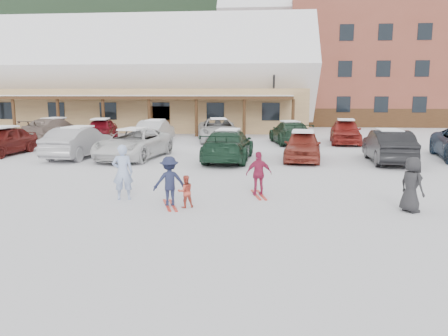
# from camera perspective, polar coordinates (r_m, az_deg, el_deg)

# --- Properties ---
(ground) EXTENTS (160.00, 160.00, 0.00)m
(ground) POSITION_cam_1_polar(r_m,az_deg,el_deg) (12.35, -1.82, -5.34)
(ground) COLOR white
(ground) RESTS_ON ground
(forested_hillside) EXTENTS (300.00, 70.00, 38.00)m
(forested_hillside) POSITION_cam_1_polar(r_m,az_deg,el_deg) (98.12, 4.53, 18.92)
(forested_hillside) COLOR black
(forested_hillside) RESTS_ON ground
(day_lodge) EXTENTS (29.12, 12.50, 10.38)m
(day_lodge) POSITION_cam_1_polar(r_m,az_deg,el_deg) (41.15, -9.70, 10.58)
(day_lodge) COLOR tan
(day_lodge) RESTS_ON ground
(alpine_hotel) EXTENTS (31.48, 14.01, 21.48)m
(alpine_hotel) POSITION_cam_1_polar(r_m,az_deg,el_deg) (51.73, 20.24, 15.13)
(alpine_hotel) COLOR brown
(alpine_hotel) RESTS_ON ground
(lamp_post) EXTENTS (0.50, 0.25, 6.09)m
(lamp_post) POSITION_cam_1_polar(r_m,az_deg,el_deg) (35.90, 6.51, 10.02)
(lamp_post) COLOR black
(lamp_post) RESTS_ON ground
(conifer_2) EXTENTS (5.28, 5.28, 12.24)m
(conifer_2) POSITION_cam_1_polar(r_m,az_deg,el_deg) (62.46, -25.66, 12.08)
(conifer_2) COLOR black
(conifer_2) RESTS_ON ground
(conifer_3) EXTENTS (3.96, 3.96, 9.18)m
(conifer_3) POSITION_cam_1_polar(r_m,az_deg,el_deg) (56.05, 10.05, 11.49)
(conifer_3) COLOR black
(conifer_3) RESTS_ON ground
(adult_skier) EXTENTS (0.70, 0.54, 1.70)m
(adult_skier) POSITION_cam_1_polar(r_m,az_deg,el_deg) (13.59, -13.09, -0.53)
(adult_skier) COLOR #A0B5E2
(adult_skier) RESTS_ON ground
(toddler_red) EXTENTS (0.56, 0.51, 0.93)m
(toddler_red) POSITION_cam_1_polar(r_m,az_deg,el_deg) (12.42, -5.06, -3.07)
(toddler_red) COLOR #C24736
(toddler_red) RESTS_ON ground
(child_navy) EXTENTS (1.06, 0.81, 1.44)m
(child_navy) POSITION_cam_1_polar(r_m,az_deg,el_deg) (12.60, -7.14, -1.74)
(child_navy) COLOR #1C213E
(child_navy) RESTS_ON ground
(skis_child_navy) EXTENTS (0.65, 1.39, 0.03)m
(skis_child_navy) POSITION_cam_1_polar(r_m,az_deg,el_deg) (12.75, -7.07, -4.85)
(skis_child_navy) COLOR red
(skis_child_navy) RESTS_ON ground
(child_magenta) EXTENTS (0.88, 0.51, 1.41)m
(child_magenta) POSITION_cam_1_polar(r_m,az_deg,el_deg) (13.84, 4.58, -0.74)
(child_magenta) COLOR #9F2248
(child_magenta) RESTS_ON ground
(skis_child_magenta) EXTENTS (0.49, 1.41, 0.03)m
(skis_child_magenta) POSITION_cam_1_polar(r_m,az_deg,el_deg) (13.98, 4.54, -3.51)
(skis_child_magenta) COLOR red
(skis_child_magenta) RESTS_ON ground
(bystander_dark) EXTENTS (0.78, 0.88, 1.52)m
(bystander_dark) POSITION_cam_1_polar(r_m,az_deg,el_deg) (12.91, 23.31, -2.00)
(bystander_dark) COLOR #252527
(bystander_dark) RESTS_ON ground
(parked_car_0) EXTENTS (1.96, 4.44, 1.49)m
(parked_car_0) POSITION_cam_1_polar(r_m,az_deg,el_deg) (25.80, -26.89, 3.17)
(parked_car_0) COLOR #591613
(parked_car_0) RESTS_ON ground
(parked_car_1) EXTENTS (2.05, 4.85, 1.56)m
(parked_car_1) POSITION_cam_1_polar(r_m,az_deg,el_deg) (23.25, -18.44, 3.21)
(parked_car_1) COLOR #9D9CA0
(parked_car_1) RESTS_ON ground
(parked_car_2) EXTENTS (3.21, 5.67, 1.49)m
(parked_car_2) POSITION_cam_1_polar(r_m,az_deg,el_deg) (22.18, -11.71, 3.13)
(parked_car_2) COLOR white
(parked_car_2) RESTS_ON ground
(parked_car_3) EXTENTS (2.40, 5.31, 1.51)m
(parked_car_3) POSITION_cam_1_polar(r_m,az_deg,el_deg) (20.95, 0.56, 2.98)
(parked_car_3) COLOR #183625
(parked_car_3) RESTS_ON ground
(parked_car_4) EXTENTS (2.14, 4.36, 1.43)m
(parked_car_4) POSITION_cam_1_polar(r_m,az_deg,el_deg) (21.46, 10.22, 2.88)
(parked_car_4) COLOR #97372A
(parked_car_4) RESTS_ON ground
(parked_car_5) EXTENTS (1.87, 4.76, 1.54)m
(parked_car_5) POSITION_cam_1_polar(r_m,az_deg,el_deg) (21.82, 20.65, 2.67)
(parked_car_5) COLOR black
(parked_car_5) RESTS_ON ground
(parked_car_7) EXTENTS (2.87, 5.54, 1.54)m
(parked_car_7) POSITION_cam_1_polar(r_m,az_deg,el_deg) (32.82, -21.28, 4.77)
(parked_car_7) COLOR #7F6B5F
(parked_car_7) RESTS_ON ground
(parked_car_8) EXTENTS (2.42, 4.65, 1.51)m
(parked_car_8) POSITION_cam_1_polar(r_m,az_deg,el_deg) (31.19, -15.80, 4.82)
(parked_car_8) COLOR maroon
(parked_car_8) RESTS_ON ground
(parked_car_9) EXTENTS (1.67, 4.56, 1.49)m
(parked_car_9) POSITION_cam_1_polar(r_m,az_deg,el_deg) (29.28, -8.94, 4.76)
(parked_car_9) COLOR #BCBDC1
(parked_car_9) RESTS_ON ground
(parked_car_10) EXTENTS (3.53, 5.99, 1.56)m
(parked_car_10) POSITION_cam_1_polar(r_m,az_deg,el_deg) (29.47, -0.77, 4.97)
(parked_car_10) COLOR silver
(parked_car_10) RESTS_ON ground
(parked_car_11) EXTENTS (2.82, 5.28, 1.46)m
(parked_car_11) POSITION_cam_1_polar(r_m,az_deg,el_deg) (28.45, 8.61, 4.59)
(parked_car_11) COLOR #1E3928
(parked_car_11) RESTS_ON ground
(parked_car_12) EXTENTS (2.36, 4.78, 1.57)m
(parked_car_12) POSITION_cam_1_polar(r_m,az_deg,el_deg) (29.35, 15.56, 4.61)
(parked_car_12) COLOR maroon
(parked_car_12) RESTS_ON ground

